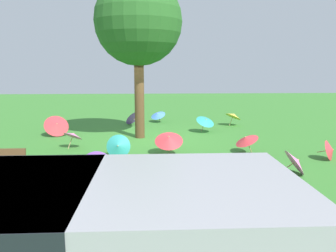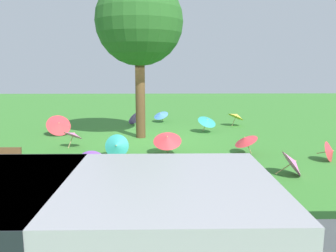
{
  "view_description": "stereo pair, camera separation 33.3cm",
  "coord_description": "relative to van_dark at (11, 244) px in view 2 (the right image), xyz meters",
  "views": [
    {
      "loc": [
        -0.09,
        11.72,
        2.56
      ],
      "look_at": [
        -0.63,
        0.69,
        0.6
      ],
      "focal_mm": 36.41,
      "sensor_mm": 36.0,
      "label": 1
    },
    {
      "loc": [
        -0.42,
        11.73,
        2.56
      ],
      "look_at": [
        -0.63,
        0.69,
        0.6
      ],
      "focal_mm": 36.41,
      "sensor_mm": 36.0,
      "label": 2
    }
  ],
  "objects": [
    {
      "name": "parasol_blue_0",
      "position": [
        -1.37,
        -12.47,
        -0.54
      ],
      "size": [
        0.93,
        0.93,
        0.58
      ],
      "color": "tan",
      "rests_on": "ground"
    },
    {
      "name": "van_dark",
      "position": [
        0.0,
        0.0,
        0.0
      ],
      "size": [
        4.6,
        2.13,
        1.53
      ],
      "color": "#99999E",
      "rests_on": "ground"
    },
    {
      "name": "parasol_teal_1",
      "position": [
        -0.14,
        -6.39,
        -0.57
      ],
      "size": [
        0.69,
        0.68,
        0.68
      ],
      "color": "tan",
      "rests_on": "ground"
    },
    {
      "name": "shade_tree",
      "position": [
        -0.66,
        -9.12,
        3.11
      ],
      "size": [
        3.02,
        3.02,
        5.56
      ],
      "color": "brown",
      "rests_on": "ground"
    },
    {
      "name": "parasol_red_0",
      "position": [
        -5.98,
        -5.86,
        -0.62
      ],
      "size": [
        0.58,
        0.62,
        0.57
      ],
      "color": "tan",
      "rests_on": "ground"
    },
    {
      "name": "parasol_red_3",
      "position": [
        -1.58,
        -6.62,
        -0.43
      ],
      "size": [
        0.88,
        0.86,
        0.75
      ],
      "color": "tan",
      "rests_on": "ground"
    },
    {
      "name": "parasol_red_1",
      "position": [
        -3.86,
        -6.7,
        -0.48
      ],
      "size": [
        0.85,
        0.85,
        0.65
      ],
      "color": "tan",
      "rests_on": "ground"
    },
    {
      "name": "parasol_pink_2",
      "position": [
        -4.51,
        -4.7,
        -0.59
      ],
      "size": [
        0.67,
        0.73,
        0.64
      ],
      "color": "tan",
      "rests_on": "ground"
    },
    {
      "name": "parasol_yellow_0",
      "position": [
        -4.63,
        -11.46,
        -0.47
      ],
      "size": [
        0.91,
        0.92,
        0.66
      ],
      "color": "tan",
      "rests_on": "ground"
    },
    {
      "name": "parasol_red_2",
      "position": [
        2.4,
        -9.54,
        -0.49
      ],
      "size": [
        1.1,
        1.02,
        0.82
      ],
      "color": "tan",
      "rests_on": "ground"
    },
    {
      "name": "parasol_pink_0",
      "position": [
        1.38,
        -7.67,
        -0.5
      ],
      "size": [
        0.83,
        0.83,
        0.61
      ],
      "color": "tan",
      "rests_on": "ground"
    },
    {
      "name": "parasol_purple_0",
      "position": [
        0.1,
        -4.01,
        -0.52
      ],
      "size": [
        0.81,
        0.69,
        0.79
      ],
      "color": "tan",
      "rests_on": "ground"
    },
    {
      "name": "ground",
      "position": [
        -0.99,
        -8.76,
        -0.91
      ],
      "size": [
        40.0,
        40.0,
        0.0
      ],
      "primitive_type": "plane",
      "color": "#387A2D"
    },
    {
      "name": "parasol_purple_1",
      "position": [
        -0.25,
        -11.9,
        -0.58
      ],
      "size": [
        0.9,
        0.92,
        0.66
      ],
      "color": "tan",
      "rests_on": "ground"
    },
    {
      "name": "parasol_teal_0",
      "position": [
        -3.18,
        -9.97,
        -0.45
      ],
      "size": [
        0.96,
        0.95,
        0.69
      ],
      "color": "tan",
      "rests_on": "ground"
    }
  ]
}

